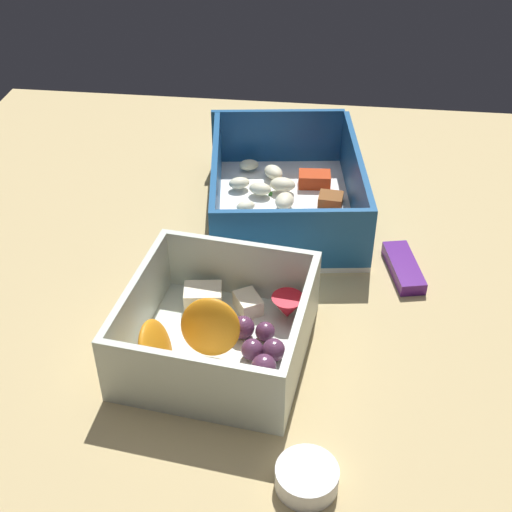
{
  "coord_description": "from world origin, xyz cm",
  "views": [
    {
      "loc": [
        49.63,
        6.07,
        42.88
      ],
      "look_at": [
        -1.62,
        -0.02,
        4.0
      ],
      "focal_mm": 48.66,
      "sensor_mm": 36.0,
      "label": 1
    }
  ],
  "objects_px": {
    "fruit_bowl": "(218,332)",
    "candy_bar": "(403,268)",
    "pasta_container": "(286,194)",
    "paper_cup_liner": "(307,477)"
  },
  "relations": [
    {
      "from": "fruit_bowl",
      "to": "paper_cup_liner",
      "type": "relative_size",
      "value": 3.76
    },
    {
      "from": "pasta_container",
      "to": "fruit_bowl",
      "type": "height_order",
      "value": "pasta_container"
    },
    {
      "from": "fruit_bowl",
      "to": "candy_bar",
      "type": "xyz_separation_m",
      "value": [
        -0.12,
        0.16,
        -0.02
      ]
    },
    {
      "from": "candy_bar",
      "to": "paper_cup_liner",
      "type": "height_order",
      "value": "paper_cup_liner"
    },
    {
      "from": "fruit_bowl",
      "to": "candy_bar",
      "type": "relative_size",
      "value": 2.33
    },
    {
      "from": "pasta_container",
      "to": "paper_cup_liner",
      "type": "bearing_deg",
      "value": -0.68
    },
    {
      "from": "pasta_container",
      "to": "fruit_bowl",
      "type": "bearing_deg",
      "value": -17.61
    },
    {
      "from": "candy_bar",
      "to": "pasta_container",
      "type": "bearing_deg",
      "value": -127.46
    },
    {
      "from": "candy_bar",
      "to": "paper_cup_liner",
      "type": "bearing_deg",
      "value": -17.51
    },
    {
      "from": "pasta_container",
      "to": "fruit_bowl",
      "type": "relative_size",
      "value": 1.41
    }
  ]
}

